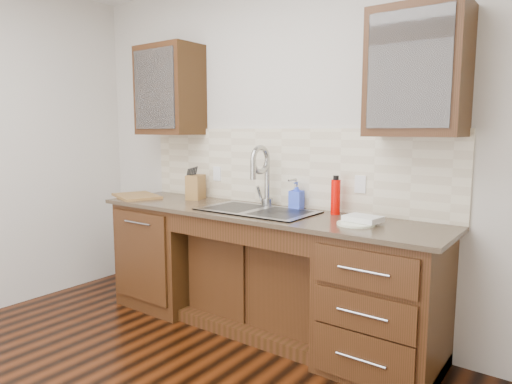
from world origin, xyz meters
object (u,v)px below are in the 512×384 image
Objects in this scene: water_bottle at (336,197)px; cutting_board at (137,196)px; plate at (356,224)px; knife_block at (196,187)px; soap_bottle at (296,195)px.

water_bottle is 0.53× the size of cutting_board.
cutting_board reaches higher than plate.
cutting_board is (-2.03, -0.04, 0.00)m from plate.
knife_block is at bearing -177.47° from water_bottle.
soap_bottle is 0.66m from plate.
plate is 1.15× the size of knife_block.
water_bottle reaches higher than cutting_board.
cutting_board is (-1.44, -0.31, -0.09)m from soap_bottle.
water_bottle is at bearing -18.45° from knife_block.
cutting_board is at bearing -178.98° from plate.
cutting_board is (-1.76, -0.28, -0.11)m from water_bottle.
cutting_board is (-0.49, -0.23, -0.09)m from knife_block.
knife_block reaches higher than plate.
knife_block reaches higher than soap_bottle.
soap_bottle is at bearing 175.65° from water_bottle.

